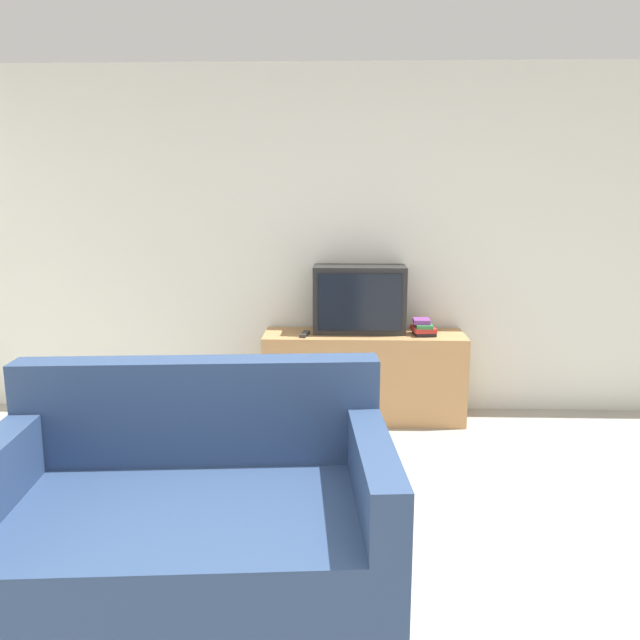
{
  "coord_description": "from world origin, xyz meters",
  "views": [
    {
      "loc": [
        -0.06,
        -1.73,
        1.68
      ],
      "look_at": [
        -0.19,
        2.41,
        0.83
      ],
      "focal_mm": 35.0,
      "sensor_mm": 36.0,
      "label": 1
    }
  ],
  "objects_px": {
    "television": "(359,299)",
    "couch": "(190,533)",
    "book_stack": "(423,328)",
    "remote_on_stand": "(305,334)",
    "tv_stand": "(364,376)"
  },
  "relations": [
    {
      "from": "television",
      "to": "remote_on_stand",
      "type": "xyz_separation_m",
      "value": [
        -0.4,
        -0.15,
        -0.24
      ]
    },
    {
      "from": "television",
      "to": "remote_on_stand",
      "type": "height_order",
      "value": "television"
    },
    {
      "from": "television",
      "to": "couch",
      "type": "height_order",
      "value": "television"
    },
    {
      "from": "remote_on_stand",
      "to": "television",
      "type": "bearing_deg",
      "value": 20.66
    },
    {
      "from": "tv_stand",
      "to": "couch",
      "type": "height_order",
      "value": "couch"
    },
    {
      "from": "tv_stand",
      "to": "television",
      "type": "relative_size",
      "value": 2.18
    },
    {
      "from": "book_stack",
      "to": "tv_stand",
      "type": "bearing_deg",
      "value": 176.71
    },
    {
      "from": "television",
      "to": "book_stack",
      "type": "relative_size",
      "value": 3.29
    },
    {
      "from": "tv_stand",
      "to": "couch",
      "type": "distance_m",
      "value": 2.34
    },
    {
      "from": "couch",
      "to": "remote_on_stand",
      "type": "height_order",
      "value": "couch"
    },
    {
      "from": "television",
      "to": "couch",
      "type": "distance_m",
      "value": 2.46
    },
    {
      "from": "tv_stand",
      "to": "remote_on_stand",
      "type": "height_order",
      "value": "remote_on_stand"
    },
    {
      "from": "tv_stand",
      "to": "television",
      "type": "xyz_separation_m",
      "value": [
        -0.04,
        0.06,
        0.58
      ]
    },
    {
      "from": "book_stack",
      "to": "remote_on_stand",
      "type": "relative_size",
      "value": 1.28
    },
    {
      "from": "tv_stand",
      "to": "book_stack",
      "type": "distance_m",
      "value": 0.57
    }
  ]
}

